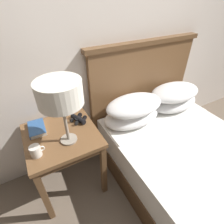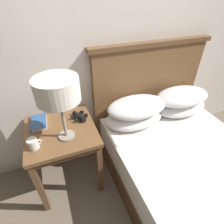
{
  "view_description": "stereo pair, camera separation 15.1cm",
  "coord_description": "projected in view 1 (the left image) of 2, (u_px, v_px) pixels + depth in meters",
  "views": [
    {
      "loc": [
        -0.79,
        -0.4,
        1.65
      ],
      "look_at": [
        -0.21,
        0.68,
        0.76
      ],
      "focal_mm": 28.0,
      "sensor_mm": 36.0,
      "label": 1
    },
    {
      "loc": [
        -0.65,
        -0.47,
        1.65
      ],
      "look_at": [
        -0.21,
        0.68,
        0.76
      ],
      "focal_mm": 28.0,
      "sensor_mm": 36.0,
      "label": 2
    }
  ],
  "objects": [
    {
      "name": "ground_plane",
      "position": [
        168.0,
        213.0,
        1.56
      ],
      "size": [
        20.0,
        20.0,
        0.0
      ],
      "primitive_type": "plane",
      "color": "#6B5B4C",
      "rests_on": "ground"
    },
    {
      "name": "wall_back",
      "position": [
        112.0,
        34.0,
        1.55
      ],
      "size": [
        8.0,
        0.06,
        2.6
      ],
      "color": "silver",
      "rests_on": "ground_plane"
    },
    {
      "name": "nightstand",
      "position": [
        63.0,
        142.0,
        1.49
      ],
      "size": [
        0.58,
        0.58,
        0.66
      ],
      "color": "brown",
      "rests_on": "ground_plane"
    },
    {
      "name": "bed",
      "position": [
        192.0,
        165.0,
        1.61
      ],
      "size": [
        1.31,
        2.0,
        1.23
      ],
      "color": "#4E3520",
      "rests_on": "ground_plane"
    },
    {
      "name": "table_lamp",
      "position": [
        60.0,
        94.0,
        1.14
      ],
      "size": [
        0.31,
        0.31,
        0.51
      ],
      "color": "gray",
      "rests_on": "nightstand"
    },
    {
      "name": "book_on_nightstand",
      "position": [
        37.0,
        128.0,
        1.47
      ],
      "size": [
        0.14,
        0.22,
        0.03
      ],
      "color": "silver",
      "rests_on": "nightstand"
    },
    {
      "name": "binoculars_pair",
      "position": [
        78.0,
        119.0,
        1.56
      ],
      "size": [
        0.16,
        0.16,
        0.05
      ],
      "color": "black",
      "rests_on": "nightstand"
    },
    {
      "name": "coffee_mug",
      "position": [
        36.0,
        151.0,
        1.23
      ],
      "size": [
        0.1,
        0.08,
        0.08
      ],
      "color": "silver",
      "rests_on": "nightstand"
    }
  ]
}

